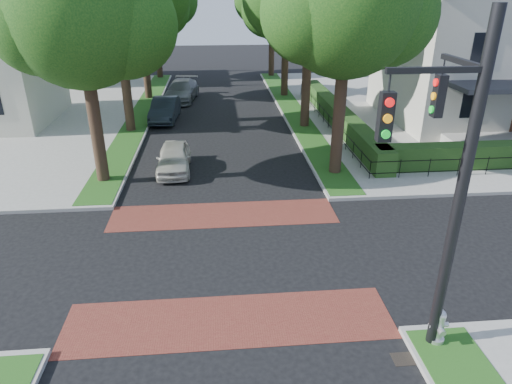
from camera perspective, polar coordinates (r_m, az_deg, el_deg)
ground at (r=15.66m, az=-3.79°, el=-8.20°), size 120.00×120.00×0.00m
sidewalk_ne at (r=38.62m, az=26.03°, el=9.53°), size 30.00×30.00×0.15m
crosswalk_far at (r=18.43m, az=-4.07°, el=-2.82°), size 9.00×2.20×0.01m
crosswalk_near at (r=13.07m, az=-3.37°, el=-15.75°), size 9.00×2.20×0.01m
storm_drain at (r=12.57m, az=18.18°, el=-19.20°), size 0.65×0.45×0.01m
grass_strip_ne at (r=33.79m, az=4.59°, el=10.22°), size 1.60×29.80×0.02m
grass_strip_nw at (r=33.74m, az=-14.08°, el=9.55°), size 1.60×29.80×0.02m
tree_right_near at (r=21.23m, az=11.47°, el=21.85°), size 7.75×6.67×10.66m
tree_right_far at (r=37.88m, az=3.93°, el=22.11°), size 7.25×6.23×9.74m
tree_left_near at (r=21.11m, az=-20.77°, el=19.84°), size 7.50×6.45×10.20m
tree_left_far at (r=37.79m, az=-14.11°, el=21.82°), size 7.00×6.02×9.86m
hedge_main_road at (r=30.25m, az=10.26°, el=9.37°), size 1.00×18.00×1.20m
fence_main_road at (r=30.09m, az=8.75°, el=9.10°), size 0.06×18.00×0.90m
house_victorian at (r=34.12m, az=27.51°, el=17.85°), size 13.00×13.05×12.48m
house_left_far at (r=47.84m, az=-25.13°, el=18.27°), size 10.00×9.00×10.14m
traffic_signal at (r=10.78m, az=23.15°, el=2.17°), size 2.17×2.00×8.00m
parked_car_front at (r=22.83m, az=-10.22°, el=4.21°), size 1.67×3.99×1.35m
parked_car_middle at (r=31.95m, az=-11.32°, el=10.10°), size 1.86×4.68×1.51m
parked_car_rear at (r=37.57m, az=-9.30°, el=12.42°), size 2.88×5.64×1.57m
fire_hydrant at (r=12.79m, az=21.84°, el=-15.30°), size 0.51×0.51×1.00m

